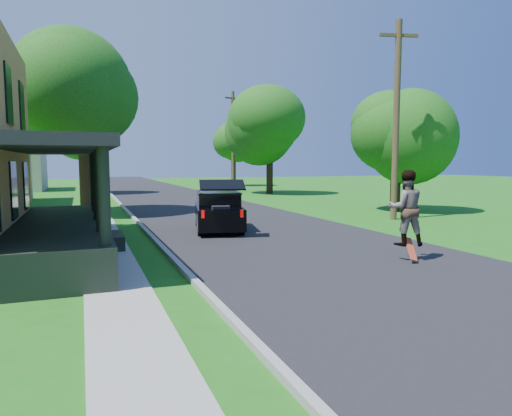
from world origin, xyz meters
name	(u,v)px	position (x,y,z in m)	size (l,w,h in m)	color
ground	(386,279)	(0.00, 0.00, 0.00)	(140.00, 140.00, 0.00)	#176313
street	(188,204)	(0.00, 20.00, 0.00)	(8.00, 120.00, 0.02)	black
curb	(121,206)	(-4.05, 20.00, 0.00)	(0.15, 120.00, 0.12)	gray
sidewalk	(94,207)	(-5.60, 20.00, 0.00)	(1.30, 120.00, 0.03)	#9A9A92
black_suv	(218,210)	(-1.40, 8.41, 0.76)	(2.43, 4.50, 1.99)	black
skateboarder	(406,208)	(1.68, 1.50, 1.38)	(1.16, 1.03, 1.98)	black
skateboard	(411,250)	(1.66, 1.21, 0.33)	(0.41, 0.58, 0.56)	#9E2A0D
tree_left_mid	(82,87)	(-6.05, 16.18, 6.27)	(6.55, 6.20, 9.34)	black
tree_left_far	(82,121)	(-6.04, 31.83, 5.94)	(5.63, 5.53, 8.90)	black
tree_right_near	(396,124)	(9.22, 11.67, 4.61)	(5.37, 5.12, 7.20)	black
tree_right_mid	(269,122)	(8.55, 27.31, 6.00)	(7.06, 6.88, 9.27)	black
tree_right_far	(233,143)	(9.96, 41.31, 4.83)	(4.94, 4.94, 7.26)	black
utility_pole_near	(396,118)	(7.00, 8.83, 4.55)	(1.74, 0.58, 8.79)	#453620
utility_pole_far	(233,140)	(6.59, 31.00, 4.60)	(1.63, 0.54, 8.90)	#453620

